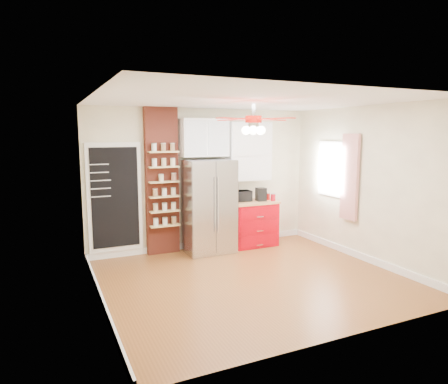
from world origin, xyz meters
name	(u,v)px	position (x,y,z in m)	size (l,w,h in m)	color
floor	(252,279)	(0.00, 0.00, 0.00)	(4.50, 4.50, 0.00)	brown
ceiling	(254,100)	(0.00, 0.00, 2.70)	(4.50, 4.50, 0.00)	white
wall_back	(203,179)	(0.00, 2.00, 1.35)	(4.50, 0.02, 2.70)	#F1EBC1
wall_front	(345,218)	(0.00, -2.00, 1.35)	(4.50, 0.02, 2.70)	#F1EBC1
wall_left	(96,203)	(-2.25, 0.00, 1.35)	(0.02, 4.00, 2.70)	#F1EBC1
wall_right	(367,185)	(2.25, 0.00, 1.35)	(0.02, 4.00, 2.70)	#F1EBC1
chalkboard	(115,198)	(-1.70, 1.96, 1.10)	(0.95, 0.05, 1.95)	white
brick_pillar	(162,182)	(-0.85, 1.92, 1.35)	(0.60, 0.16, 2.70)	maroon
fridge	(208,206)	(-0.05, 1.63, 0.88)	(0.90, 0.70, 1.75)	#A4A4A8
upper_glass_cabinet	(204,138)	(-0.05, 1.82, 2.15)	(0.90, 0.35, 0.70)	white
red_cabinet	(252,223)	(0.92, 1.68, 0.45)	(0.94, 0.64, 0.90)	#B3000C
upper_shelf_unit	(249,151)	(0.92, 1.85, 1.88)	(0.90, 0.30, 1.15)	white
window	(332,169)	(2.23, 0.90, 1.55)	(0.04, 0.75, 1.05)	white
curtain	(350,177)	(2.18, 0.35, 1.45)	(0.06, 0.40, 1.55)	red
ceiling_fan	(253,120)	(0.00, 0.00, 2.42)	(1.40, 1.40, 0.44)	silver
toaster_oven	(241,196)	(0.69, 1.74, 1.01)	(0.38, 0.26, 0.21)	black
coffee_maker	(261,194)	(1.08, 1.62, 1.03)	(0.18, 0.19, 0.26)	black
canister_left	(273,197)	(1.29, 1.50, 0.97)	(0.09, 0.09, 0.14)	#A70917
canister_right	(268,196)	(1.27, 1.68, 0.97)	(0.09, 0.09, 0.13)	#A50C09
pantry_jar_oats	(161,178)	(-0.91, 1.76, 1.43)	(0.09, 0.09, 0.12)	beige
pantry_jar_beans	(174,177)	(-0.67, 1.76, 1.44)	(0.09, 0.09, 0.13)	#94624B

